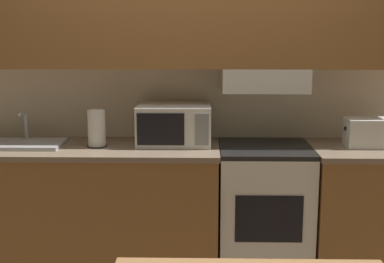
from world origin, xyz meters
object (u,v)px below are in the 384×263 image
object	(u,v)px
stove_range	(263,211)
microwave	(174,124)
sink_basin	(21,143)
paper_towel_roll	(97,129)
toaster	(369,133)

from	to	relation	value
stove_range	microwave	bearing A→B (deg)	173.09
stove_range	sink_basin	distance (m)	1.71
stove_range	paper_towel_roll	size ratio (longest dim) A/B	3.69
microwave	sink_basin	xyz separation A→B (m)	(-1.03, -0.09, -0.12)
sink_basin	stove_range	bearing A→B (deg)	0.46
toaster	sink_basin	world-z (taller)	sink_basin
toaster	paper_towel_roll	world-z (taller)	paper_towel_roll
microwave	toaster	size ratio (longest dim) A/B	1.57
paper_towel_roll	microwave	bearing A→B (deg)	11.17
stove_range	sink_basin	bearing A→B (deg)	-179.54
toaster	microwave	bearing A→B (deg)	176.64
paper_towel_roll	toaster	bearing A→B (deg)	0.79
sink_basin	paper_towel_roll	xyz separation A→B (m)	(0.52, -0.01, 0.11)
sink_basin	paper_towel_roll	world-z (taller)	paper_towel_roll
stove_range	paper_towel_roll	xyz separation A→B (m)	(-1.12, -0.03, 0.58)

